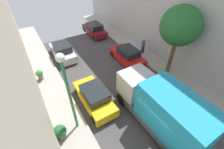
% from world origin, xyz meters
% --- Properties ---
extents(ground, '(32.00, 32.00, 0.00)m').
position_xyz_m(ground, '(0.00, 0.00, 0.00)').
color(ground, '#423F42').
extents(sidewalk_right, '(2.00, 44.00, 0.15)m').
position_xyz_m(sidewalk_right, '(5.00, 0.00, 0.07)').
color(sidewalk_right, '#A8A399').
rests_on(sidewalk_right, ground).
extents(parked_car_left_3, '(1.78, 4.20, 1.57)m').
position_xyz_m(parked_car_left_3, '(-2.70, 4.11, 0.72)').
color(parked_car_left_3, gold).
rests_on(parked_car_left_3, ground).
extents(parked_car_left_4, '(1.78, 4.20, 1.57)m').
position_xyz_m(parked_car_left_4, '(-2.70, 11.69, 0.72)').
color(parked_car_left_4, silver).
rests_on(parked_car_left_4, ground).
extents(parked_car_right_2, '(1.78, 4.20, 1.57)m').
position_xyz_m(parked_car_right_2, '(2.70, 7.39, 0.72)').
color(parked_car_right_2, red).
rests_on(parked_car_right_2, ground).
extents(parked_car_right_3, '(1.78, 4.20, 1.57)m').
position_xyz_m(parked_car_right_3, '(2.70, 14.90, 0.72)').
color(parked_car_right_3, maroon).
rests_on(parked_car_right_3, ground).
extents(delivery_truck, '(2.26, 6.60, 3.38)m').
position_xyz_m(delivery_truck, '(0.00, 0.22, 1.79)').
color(delivery_truck, '#4C4C51').
rests_on(delivery_truck, ground).
extents(pedestrian, '(0.40, 0.36, 1.72)m').
position_xyz_m(pedestrian, '(5.03, 7.71, 1.07)').
color(pedestrian, '#2D334C').
rests_on(pedestrian, sidewalk_right).
extents(street_tree_1, '(3.11, 3.11, 6.07)m').
position_xyz_m(street_tree_1, '(4.75, 3.82, 4.63)').
color(street_tree_1, brown).
rests_on(street_tree_1, sidewalk_right).
extents(potted_plant_2, '(0.80, 0.80, 1.05)m').
position_xyz_m(potted_plant_2, '(-5.73, 2.66, 0.73)').
color(potted_plant_2, slate).
rests_on(potted_plant_2, sidewalk_left).
extents(potted_plant_3, '(0.61, 0.61, 0.99)m').
position_xyz_m(potted_plant_3, '(-5.61, 8.97, 0.73)').
color(potted_plant_3, slate).
rests_on(potted_plant_3, sidewalk_left).
extents(lamp_post, '(0.44, 0.44, 5.60)m').
position_xyz_m(lamp_post, '(-4.60, 2.92, 3.83)').
color(lamp_post, '#26723F').
rests_on(lamp_post, sidewalk_left).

